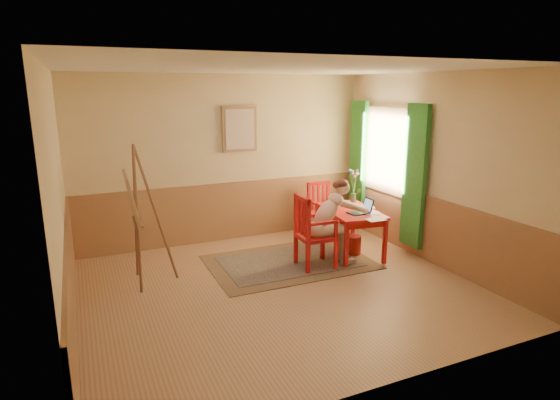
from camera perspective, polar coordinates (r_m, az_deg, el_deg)
name	(u,v)px	position (r m, az deg, el deg)	size (l,w,h in m)	color
room	(280,184)	(5.75, -0.04, 1.95)	(5.04, 4.54, 2.84)	tan
wainscot	(257,235)	(6.70, -2.82, -4.32)	(5.00, 4.50, 1.00)	#B67D51
window	(385,163)	(7.92, 12.85, 4.47)	(0.12, 2.01, 2.20)	white
wall_portrait	(240,129)	(7.80, -5.01, 8.73)	(0.60, 0.05, 0.76)	#A17652
rug	(289,262)	(7.03, 1.17, -7.66)	(2.41, 1.62, 0.02)	#8C7251
table	(351,215)	(7.30, 8.74, -1.86)	(0.88, 1.29, 0.72)	red
chair_left	(312,232)	(6.69, 4.03, -3.98)	(0.52, 0.50, 1.09)	red
chair_back	(321,210)	(8.16, 5.13, -1.21)	(0.46, 0.48, 0.95)	red
figure	(331,218)	(6.77, 6.35, -2.29)	(0.96, 0.42, 1.30)	beige
laptop	(362,210)	(7.10, 10.06, -1.25)	(0.37, 0.23, 0.22)	#1E2338
papers	(362,211)	(7.23, 10.08, -1.33)	(0.66, 1.17, 0.00)	white
vase	(354,187)	(7.73, 9.09, 1.61)	(0.25, 0.27, 0.56)	#3F724C
wastebasket	(352,245)	(7.42, 8.90, -5.49)	(0.29, 0.29, 0.31)	red
easel	(134,203)	(6.26, -17.56, -0.36)	(0.64, 0.84, 1.89)	brown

